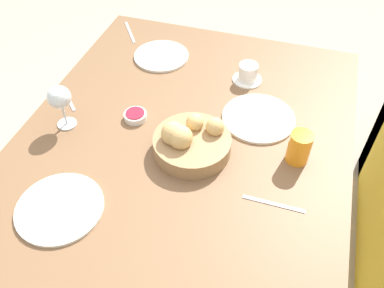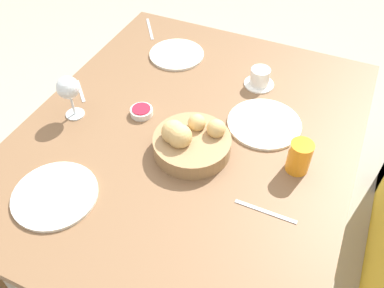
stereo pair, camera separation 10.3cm
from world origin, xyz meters
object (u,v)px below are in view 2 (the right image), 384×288
object	(u,v)px
juice_glass	(299,157)
jam_bowl_berry	(142,111)
plate_near_left	(177,54)
coffee_cup	(260,78)
wine_glass	(68,89)
fork_silver	(150,29)
knife_silver	(266,211)
plate_near_right	(55,195)
bread_basket	(190,141)
plate_far_center	(264,123)
spoon_coffee	(81,91)

from	to	relation	value
juice_glass	jam_bowl_berry	bearing A→B (deg)	-92.67
plate_near_left	coffee_cup	world-z (taller)	coffee_cup
wine_glass	jam_bowl_berry	world-z (taller)	wine_glass
fork_silver	knife_silver	bearing A→B (deg)	46.05
plate_near_right	jam_bowl_berry	world-z (taller)	jam_bowl_berry
coffee_cup	wine_glass	bearing A→B (deg)	-51.65
coffee_cup	juice_glass	bearing A→B (deg)	33.22
plate_near_left	juice_glass	world-z (taller)	juice_glass
wine_glass	fork_silver	bearing A→B (deg)	-177.06
juice_glass	jam_bowl_berry	world-z (taller)	juice_glass
plate_near_left	plate_near_right	distance (m)	0.78
bread_basket	coffee_cup	bearing A→B (deg)	166.69
plate_near_left	wine_glass	world-z (taller)	wine_glass
plate_near_left	plate_far_center	bearing A→B (deg)	60.76
jam_bowl_berry	coffee_cup	bearing A→B (deg)	135.23
bread_basket	coffee_cup	distance (m)	0.42
juice_glass	plate_near_right	bearing A→B (deg)	-57.68
plate_far_center	juice_glass	bearing A→B (deg)	44.80
spoon_coffee	wine_glass	bearing A→B (deg)	26.81
plate_near_right	spoon_coffee	world-z (taller)	plate_near_right
bread_basket	plate_near_right	distance (m)	0.43
bread_basket	plate_far_center	distance (m)	0.28
fork_silver	spoon_coffee	xyz separation A→B (m)	(0.49, -0.03, 0.00)
bread_basket	plate_near_right	xyz separation A→B (m)	(0.32, -0.28, -0.04)
plate_near_right	jam_bowl_berry	bearing A→B (deg)	172.13
plate_far_center	knife_silver	world-z (taller)	plate_far_center
spoon_coffee	plate_near_left	bearing A→B (deg)	147.62
spoon_coffee	bread_basket	bearing A→B (deg)	77.91
fork_silver	knife_silver	distance (m)	1.04
coffee_cup	fork_silver	distance (m)	0.59
plate_near_left	plate_far_center	distance (m)	0.51
coffee_cup	jam_bowl_berry	size ratio (longest dim) A/B	1.43
spoon_coffee	knife_silver	bearing A→B (deg)	73.23
bread_basket	juice_glass	distance (m)	0.33
plate_near_right	spoon_coffee	bearing A→B (deg)	-153.76
plate_near_left	coffee_cup	xyz separation A→B (m)	(0.05, 0.36, 0.03)
wine_glass	coffee_cup	distance (m)	0.68
coffee_cup	knife_silver	size ratio (longest dim) A/B	0.63
plate_near_left	spoon_coffee	xyz separation A→B (m)	(0.35, -0.22, -0.00)
plate_far_center	fork_silver	bearing A→B (deg)	-120.97
bread_basket	plate_near_left	distance (m)	0.53
bread_basket	plate_far_center	xyz separation A→B (m)	(-0.21, 0.18, -0.04)
bread_basket	plate_near_left	xyz separation A→B (m)	(-0.46, -0.27, -0.04)
plate_near_right	knife_silver	xyz separation A→B (m)	(-0.19, 0.57, -0.00)
coffee_cup	spoon_coffee	bearing A→B (deg)	-62.61
bread_basket	jam_bowl_berry	distance (m)	0.24
coffee_cup	knife_silver	xyz separation A→B (m)	(0.54, 0.19, -0.03)
coffee_cup	spoon_coffee	size ratio (longest dim) A/B	1.09
plate_far_center	knife_silver	distance (m)	0.35
wine_glass	spoon_coffee	distance (m)	0.17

